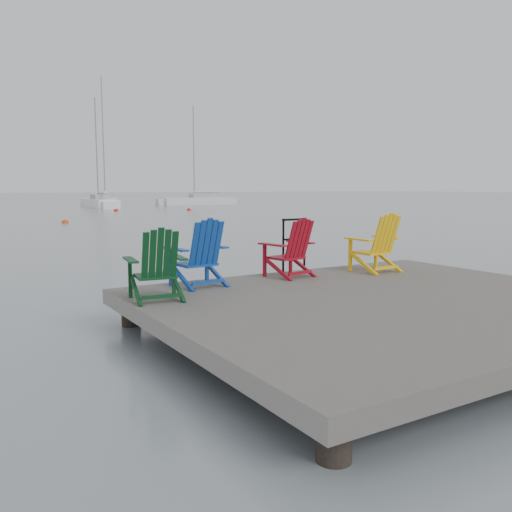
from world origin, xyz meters
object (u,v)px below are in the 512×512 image
sailboat_far (198,202)px  buoy_a (295,252)px  chair_green (157,265)px  buoy_c (189,210)px  chair_yellow (377,243)px  buoy_b (65,223)px  sailboat_mid (105,202)px  chair_blue (200,253)px  sailboat_near (100,204)px  handrail (294,239)px  chair_red (291,248)px  buoy_d (116,211)px

sailboat_far → buoy_a: bearing=161.3°
chair_green → buoy_c: (16.46, 35.41, -0.96)m
chair_yellow → buoy_c: chair_yellow is taller
buoy_b → sailboat_far: bearing=51.3°
sailboat_mid → buoy_b: sailboat_mid is taller
buoy_a → chair_green: bearing=-135.9°
buoy_b → buoy_c: bearing=42.4°
chair_blue → sailboat_near: bearing=71.6°
handrail → chair_yellow: (1.16, -0.78, -0.05)m
handrail → buoy_a: bearing=54.2°
sailboat_near → chair_blue: bearing=-101.8°
sailboat_mid → buoy_a: sailboat_mid is taller
sailboat_mid → chair_green: bearing=-86.9°
sailboat_near → buoy_a: sailboat_near is taller
sailboat_near → buoy_c: bearing=-64.1°
chair_green → chair_red: bearing=22.2°
handrail → chair_blue: size_ratio=0.93×
chair_green → buoy_d: size_ratio=2.37×
chair_blue → chair_red: (1.60, 0.01, -0.02)m
sailboat_near → buoy_b: 23.10m
chair_red → buoy_a: (4.44, 6.09, -0.97)m
chair_green → chair_blue: bearing=42.8°
sailboat_far → sailboat_mid: bearing=67.9°
handrail → chair_green: chair_green is taller
chair_green → chair_yellow: chair_yellow is taller
buoy_a → buoy_b: 17.59m
chair_blue → sailboat_near: (10.96, 45.17, -0.63)m
handrail → sailboat_mid: bearing=77.5°
handrail → chair_blue: (-1.99, -0.48, -0.05)m
sailboat_mid → buoy_b: bearing=-91.5°
buoy_a → chair_blue: bearing=-134.7°
sailboat_mid → handrail: bearing=-84.2°
chair_blue → sailboat_far: 52.74m
sailboat_mid → buoy_d: size_ratio=36.36×
chair_blue → buoy_d: chair_blue is taller
sailboat_far → sailboat_near: bearing=105.2°
buoy_b → buoy_d: (6.81, 13.13, 0.00)m
chair_yellow → sailboat_far: bearing=66.3°
handrail → sailboat_far: size_ratio=0.08×
chair_red → chair_yellow: 1.58m
sailboat_near → buoy_c: size_ratio=29.39×
sailboat_far → buoy_b: size_ratio=29.37×
chair_red → chair_blue: bearing=170.7°
buoy_a → buoy_b: bearing=99.5°
buoy_a → buoy_d: size_ratio=0.85×
chair_yellow → sailboat_far: sailboat_far is taller
chair_red → buoy_c: (13.99, 34.80, -0.97)m
chair_yellow → sailboat_near: bearing=78.5°
chair_yellow → sailboat_mid: bearing=77.1°
chair_blue → chair_yellow: chair_yellow is taller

